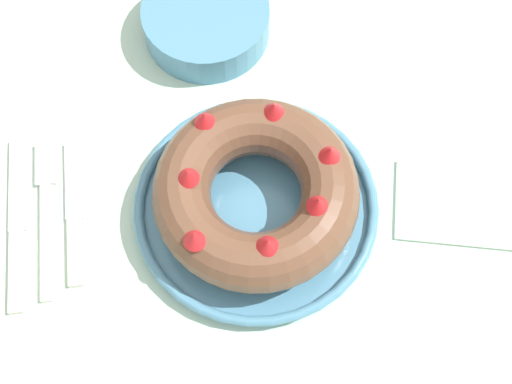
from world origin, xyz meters
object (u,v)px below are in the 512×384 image
serving_dish (256,207)px  bundt_cake (256,192)px  side_bowl (206,21)px  napkin (457,205)px  cake_knife (75,222)px  fork (46,207)px  serving_knife (17,234)px

serving_dish → bundt_cake: size_ratio=1.23×
side_bowl → napkin: size_ratio=1.14×
cake_knife → napkin: cake_knife is taller
fork → napkin: 0.48m
serving_dish → serving_knife: bearing=179.2°
serving_dish → serving_knife: 0.28m
bundt_cake → serving_knife: bearing=179.2°
serving_dish → fork: (-0.24, 0.03, -0.01)m
fork → side_bowl: (0.21, 0.23, 0.02)m
serving_knife → side_bowl: bearing=41.0°
cake_knife → serving_dish: bearing=3.7°
cake_knife → side_bowl: side_bowl is taller
bundt_cake → side_bowl: 0.26m
bundt_cake → napkin: size_ratio=1.60×
serving_dish → bundt_cake: bundt_cake is taller
serving_dish → fork: size_ratio=1.43×
cake_knife → napkin: size_ratio=1.27×
serving_knife → napkin: (0.51, -0.03, -0.00)m
bundt_cake → fork: bearing=172.1°
fork → cake_knife: cake_knife is taller
serving_knife → side_bowl: 0.36m
fork → napkin: bearing=-6.3°
fork → bundt_cake: bearing=-7.5°
cake_knife → fork: bearing=152.0°
bundt_cake → napkin: (0.23, -0.02, -0.05)m
bundt_cake → cake_knife: bundt_cake is taller
bundt_cake → side_bowl: size_ratio=1.41×
serving_knife → cake_knife: 0.07m
fork → serving_dish: bearing=-7.5°
bundt_cake → side_bowl: bearing=97.0°
serving_knife → napkin: 0.51m
side_bowl → napkin: (0.27, -0.28, -0.02)m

